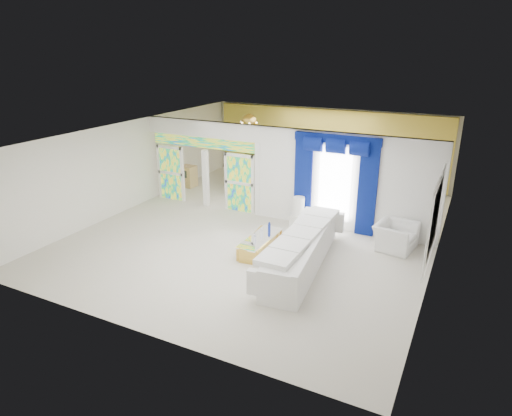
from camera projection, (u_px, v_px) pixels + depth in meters
The scene contains 22 objects.
floor at pixel (265, 228), 14.00m from camera, with size 12.00×12.00×0.00m, color #B7AF9E.
dividing_wall at pixel (344, 183), 13.43m from camera, with size 5.70×0.18×3.00m, color white.
dividing_header at pixel (202, 129), 15.11m from camera, with size 4.30×0.18×0.55m, color white.
stained_panel_left at pixel (171, 173), 16.30m from camera, with size 0.95×0.04×2.00m, color #994C3F.
stained_panel_right at pixel (240, 183), 15.10m from camera, with size 0.95×0.04×2.00m, color #994C3F.
stained_transom at pixel (202, 143), 15.27m from camera, with size 4.00×0.05×0.35m, color #994C3F.
window_pane at pixel (335, 184), 13.46m from camera, with size 1.00×0.02×2.30m, color white.
blue_drape_left at pixel (303, 181), 13.88m from camera, with size 0.55×0.10×2.80m, color #030849.
blue_drape_right at pixel (367, 190), 13.04m from camera, with size 0.55×0.10×2.80m, color #030849.
blue_pelmet at pixel (337, 139), 12.97m from camera, with size 2.60×0.12×0.25m, color #030849.
wall_mirror at pixel (435, 218), 10.55m from camera, with size 0.04×2.70×1.90m, color white.
gold_curtains at pixel (327, 145), 18.45m from camera, with size 9.70×0.12×2.90m, color gold.
white_sofa at pixel (302, 251), 11.48m from camera, with size 0.93×4.35×0.83m, color white.
coffee_table at pixel (260, 244), 12.37m from camera, with size 0.59×1.76×0.39m, color gold.
console_table at pixel (307, 222), 14.00m from camera, with size 1.10×0.35×0.37m, color silver.
table_lamp at pixel (299, 206), 13.97m from camera, with size 0.36×0.36×0.58m, color silver.
armchair at pixel (395, 236), 12.47m from camera, with size 1.14×1.00×0.74m, color white.
grand_piano at pixel (258, 172), 18.34m from camera, with size 1.51×1.98×1.00m, color black.
piano_bench at pixel (239, 191), 17.12m from camera, with size 0.86×0.34×0.29m, color black.
tv_console at pixel (188, 176), 17.99m from camera, with size 0.58×0.53×0.84m, color tan.
chandelier at pixel (249, 122), 16.92m from camera, with size 0.60×0.60×0.60m, color gold.
decanters at pixel (262, 232), 12.47m from camera, with size 0.16×0.90×0.20m.
Camera 1 is at (5.56, -11.70, 5.38)m, focal length 31.41 mm.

